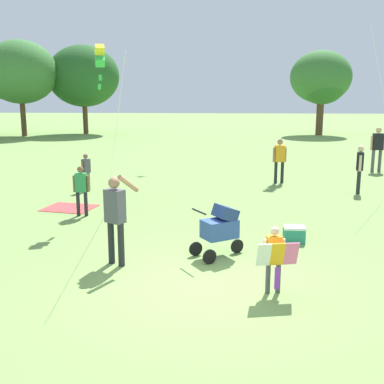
# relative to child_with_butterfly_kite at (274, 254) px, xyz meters

# --- Properties ---
(ground_plane) EXTENTS (120.00, 120.00, 0.00)m
(ground_plane) POSITION_rel_child_with_butterfly_kite_xyz_m (-1.12, 0.32, -0.65)
(ground_plane) COLOR #75994C
(treeline_distant) EXTENTS (39.25, 6.62, 6.54)m
(treeline_distant) POSITION_rel_child_with_butterfly_kite_xyz_m (-5.70, 26.92, 3.28)
(treeline_distant) COLOR brown
(treeline_distant) RESTS_ON ground
(child_with_butterfly_kite) EXTENTS (0.67, 0.40, 1.10)m
(child_with_butterfly_kite) POSITION_rel_child_with_butterfly_kite_xyz_m (0.00, 0.00, 0.00)
(child_with_butterfly_kite) COLOR #4C4C51
(child_with_butterfly_kite) RESTS_ON ground
(person_adult_flyer) EXTENTS (0.66, 0.46, 1.73)m
(person_adult_flyer) POSITION_rel_child_with_butterfly_kite_xyz_m (-2.76, 1.15, 0.34)
(person_adult_flyer) COLOR #232328
(person_adult_flyer) RESTS_ON ground
(stroller) EXTENTS (1.07, 0.87, 1.03)m
(stroller) POSITION_rel_child_with_butterfly_kite_xyz_m (-0.84, 1.70, -0.04)
(stroller) COLOR black
(stroller) RESTS_ON ground
(kite_adult_black) EXTENTS (1.46, 3.67, 4.28)m
(kite_adult_black) POSITION_rel_child_with_butterfly_kite_xyz_m (-3.80, 4.76, 3.29)
(kite_adult_black) COLOR yellow
(kite_adult_black) RESTS_ON ground
(person_red_shirt) EXTENTS (0.57, 0.25, 1.76)m
(person_red_shirt) POSITION_rel_child_with_butterfly_kite_xyz_m (5.37, 11.94, 0.39)
(person_red_shirt) COLOR #4C4C51
(person_red_shirt) RESTS_ON ground
(person_sitting_far) EXTENTS (0.42, 0.19, 1.30)m
(person_sitting_far) POSITION_rel_child_with_butterfly_kite_xyz_m (-4.37, 4.56, 0.11)
(person_sitting_far) COLOR #232328
(person_sitting_far) RESTS_ON ground
(person_couple_left) EXTENTS (0.27, 0.47, 1.50)m
(person_couple_left) POSITION_rel_child_with_butterfly_kite_xyz_m (3.51, 7.77, 0.23)
(person_couple_left) COLOR #232328
(person_couple_left) RESTS_ON ground
(person_kid_running) EXTENTS (0.48, 0.27, 1.53)m
(person_kid_running) POSITION_rel_child_with_butterfly_kite_xyz_m (1.22, 9.31, 0.25)
(person_kid_running) COLOR #232328
(person_kid_running) RESTS_ON ground
(person_back_turned) EXTENTS (0.27, 0.34, 1.20)m
(person_back_turned) POSITION_rel_child_with_butterfly_kite_xyz_m (-5.10, 7.65, 0.06)
(person_back_turned) COLOR #7F705B
(person_back_turned) RESTS_ON ground
(picnic_blanket) EXTENTS (1.51, 1.31, 0.02)m
(picnic_blanket) POSITION_rel_child_with_butterfly_kite_xyz_m (-4.96, 5.36, -0.64)
(picnic_blanket) COLOR #CC3D3D
(picnic_blanket) RESTS_ON ground
(cooler_box) EXTENTS (0.45, 0.33, 0.35)m
(cooler_box) POSITION_rel_child_with_butterfly_kite_xyz_m (0.73, 2.67, -0.48)
(cooler_box) COLOR #288466
(cooler_box) RESTS_ON ground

